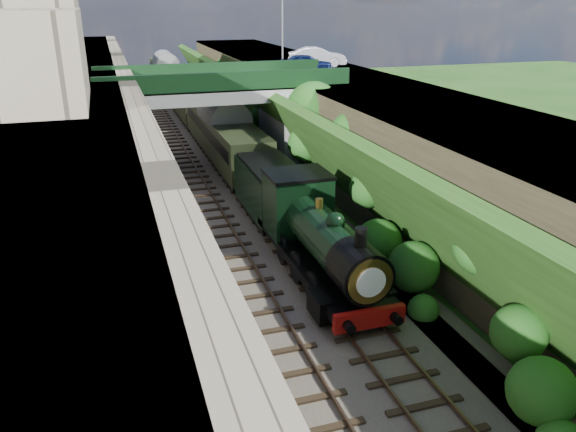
{
  "coord_description": "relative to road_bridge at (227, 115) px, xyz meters",
  "views": [
    {
      "loc": [
        -6.71,
        -13.39,
        11.4
      ],
      "look_at": [
        0.0,
        7.56,
        2.88
      ],
      "focal_mm": 35.0,
      "sensor_mm": 36.0,
      "label": 1
    }
  ],
  "objects": [
    {
      "name": "tree",
      "position": [
        4.97,
        -3.56,
        0.57
      ],
      "size": [
        3.6,
        3.8,
        6.6
      ],
      "color": "black",
      "rests_on": "ground"
    },
    {
      "name": "tender",
      "position": [
        0.26,
        -9.74,
        -2.46
      ],
      "size": [
        2.7,
        6.0,
        3.05
      ],
      "color": "black",
      "rests_on": "trackbed"
    },
    {
      "name": "road_bridge",
      "position": [
        0.0,
        0.0,
        0.0
      ],
      "size": [
        16.0,
        6.4,
        7.25
      ],
      "color": "gray",
      "rests_on": "ground"
    },
    {
      "name": "building_far",
      "position": [
        -11.44,
        6.0,
        5.92
      ],
      "size": [
        5.0,
        10.0,
        6.0
      ],
      "primitive_type": "cube",
      "color": "gray",
      "rests_on": "street_plateau_left"
    },
    {
      "name": "car_silver",
      "position": [
        9.06,
        7.01,
        2.95
      ],
      "size": [
        4.95,
        2.76,
        1.55
      ],
      "primitive_type": "imported",
      "rotation": [
        0.0,
        0.0,
        1.32
      ],
      "color": "silver",
      "rests_on": "street_plateau_right"
    },
    {
      "name": "trackbed",
      "position": [
        -0.94,
        -4.0,
        -3.98
      ],
      "size": [
        10.0,
        90.0,
        0.2
      ],
      "primitive_type": "cube",
      "color": "#473F38",
      "rests_on": "ground"
    },
    {
      "name": "locomotive",
      "position": [
        0.26,
        -17.11,
        -2.18
      ],
      "size": [
        3.1,
        10.23,
        3.83
      ],
      "color": "black",
      "rests_on": "trackbed"
    },
    {
      "name": "street_plateau_left",
      "position": [
        -9.94,
        -4.0,
        -0.58
      ],
      "size": [
        6.0,
        90.0,
        7.0
      ],
      "primitive_type": "cube",
      "color": "#262628",
      "rests_on": "ground"
    },
    {
      "name": "coach_middle",
      "position": [
        0.26,
        21.66,
        -2.03
      ],
      "size": [
        2.9,
        18.0,
        3.7
      ],
      "color": "black",
      "rests_on": "trackbed"
    },
    {
      "name": "car_blue",
      "position": [
        6.92,
        3.61,
        2.85
      ],
      "size": [
        4.23,
        2.58,
        1.35
      ],
      "primitive_type": "imported",
      "rotation": [
        0.0,
        0.0,
        1.3
      ],
      "color": "#111E4E",
      "rests_on": "street_plateau_right"
    },
    {
      "name": "coach_rear",
      "position": [
        0.26,
        40.46,
        -2.03
      ],
      "size": [
        2.9,
        18.0,
        3.7
      ],
      "color": "black",
      "rests_on": "trackbed"
    },
    {
      "name": "track_left",
      "position": [
        -2.94,
        -4.0,
        -3.83
      ],
      "size": [
        2.5,
        90.0,
        0.2
      ],
      "color": "black",
      "rests_on": "trackbed"
    },
    {
      "name": "coach_front",
      "position": [
        0.26,
        2.86,
        -2.03
      ],
      "size": [
        2.9,
        18.0,
        3.7
      ],
      "color": "black",
      "rests_on": "trackbed"
    },
    {
      "name": "ground",
      "position": [
        -0.94,
        -24.0,
        -4.08
      ],
      "size": [
        160.0,
        160.0,
        0.0
      ],
      "primitive_type": "plane",
      "color": "#1E4714",
      "rests_on": "ground"
    },
    {
      "name": "track_right",
      "position": [
        0.26,
        -4.0,
        -3.83
      ],
      "size": [
        2.5,
        90.0,
        0.2
      ],
      "color": "black",
      "rests_on": "trackbed"
    },
    {
      "name": "retaining_wall",
      "position": [
        -6.44,
        -4.0,
        -0.58
      ],
      "size": [
        1.0,
        90.0,
        7.0
      ],
      "primitive_type": "cube",
      "color": "#756B56",
      "rests_on": "ground"
    },
    {
      "name": "building_near",
      "position": [
        -10.44,
        -10.0,
        4.92
      ],
      "size": [
        4.0,
        8.0,
        4.0
      ],
      "primitive_type": "cube",
      "color": "gray",
      "rests_on": "street_plateau_left"
    },
    {
      "name": "embankment_slope",
      "position": [
        4.03,
        -5.86,
        -1.35
      ],
      "size": [
        4.26,
        90.0,
        6.36
      ],
      "color": "#1E4714",
      "rests_on": "ground"
    },
    {
      "name": "lamppost",
      "position": [
        6.65,
        8.61,
        5.49
      ],
      "size": [
        0.87,
        0.15,
        6.0
      ],
      "color": "gray",
      "rests_on": "street_plateau_right"
    },
    {
      "name": "street_plateau_right",
      "position": [
        8.56,
        -4.0,
        -0.95
      ],
      "size": [
        8.0,
        90.0,
        6.25
      ],
      "primitive_type": "cube",
      "color": "#262628",
      "rests_on": "ground"
    }
  ]
}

